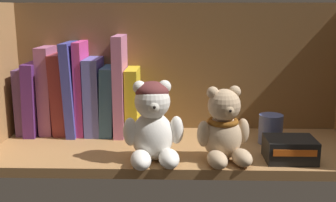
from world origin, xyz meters
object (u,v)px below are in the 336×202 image
at_px(book_9, 133,100).
at_px(teddy_bear_larger, 153,124).
at_px(book_5, 83,87).
at_px(book_2, 49,89).
at_px(book_3, 63,93).
at_px(book_7, 110,99).
at_px(book_4, 74,87).
at_px(pillar_candle, 271,129).
at_px(book_0, 27,99).
at_px(book_6, 96,95).
at_px(teddy_bear_smaller, 224,129).
at_px(book_1, 37,97).
at_px(book_8, 121,84).
at_px(small_product_box, 290,149).

bearing_deg(book_9, teddy_bear_larger, -73.32).
bearing_deg(book_5, book_2, 180.00).
relative_size(book_2, book_9, 1.32).
relative_size(book_3, book_7, 1.18).
distance_m(book_4, teddy_bear_larger, 0.28).
height_order(book_5, book_9, book_5).
height_order(book_9, pillar_candle, book_9).
xyz_separation_m(book_0, book_9, (0.26, 0.00, 0.00)).
relative_size(book_6, teddy_bear_smaller, 1.22).
relative_size(book_2, teddy_bear_smaller, 1.39).
height_order(book_1, book_3, book_3).
bearing_deg(book_8, book_9, 0.00).
xyz_separation_m(book_5, pillar_candle, (0.43, -0.08, -0.08)).
bearing_deg(book_6, book_7, -0.00).
height_order(book_3, book_5, book_5).
xyz_separation_m(book_6, small_product_box, (0.42, -0.19, -0.07)).
bearing_deg(book_2, teddy_bear_smaller, -25.31).
relative_size(book_6, pillar_candle, 2.77).
xyz_separation_m(teddy_bear_larger, small_product_box, (0.27, 0.01, -0.05)).
relative_size(book_9, small_product_box, 1.62).
bearing_deg(small_product_box, book_0, 162.41).
distance_m(book_2, teddy_bear_larger, 0.33).
xyz_separation_m(book_0, book_6, (0.17, 0.00, 0.01)).
bearing_deg(small_product_box, book_2, 160.67).
relative_size(book_2, book_3, 1.09).
xyz_separation_m(book_1, book_8, (0.20, -0.00, 0.03)).
relative_size(book_9, teddy_bear_larger, 0.98).
relative_size(pillar_candle, small_product_box, 0.68).
distance_m(book_7, pillar_candle, 0.38).
relative_size(teddy_bear_larger, teddy_bear_smaller, 1.08).
distance_m(book_1, book_3, 0.06).
bearing_deg(teddy_bear_larger, book_6, 127.42).
bearing_deg(book_8, book_1, 180.00).
relative_size(book_6, book_9, 1.15).
distance_m(book_2, pillar_candle, 0.52).
bearing_deg(book_5, teddy_bear_smaller, -30.80).
bearing_deg(book_7, book_0, 180.00).
xyz_separation_m(book_6, pillar_candle, (0.40, -0.08, -0.06)).
xyz_separation_m(book_2, book_8, (0.17, 0.00, 0.01)).
bearing_deg(book_1, teddy_bear_larger, -33.90).
distance_m(book_7, teddy_bear_larger, 0.23).
relative_size(book_2, book_5, 0.94).
bearing_deg(book_1, pillar_candle, -8.41).
xyz_separation_m(book_6, book_8, (0.06, -0.00, 0.03)).
relative_size(book_2, teddy_bear_larger, 1.29).
relative_size(book_3, teddy_bear_larger, 1.19).
xyz_separation_m(teddy_bear_smaller, small_product_box, (0.13, 0.00, -0.04)).
xyz_separation_m(book_2, book_6, (0.11, 0.00, -0.01)).
height_order(book_7, pillar_candle, book_7).
height_order(book_0, pillar_candle, book_0).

